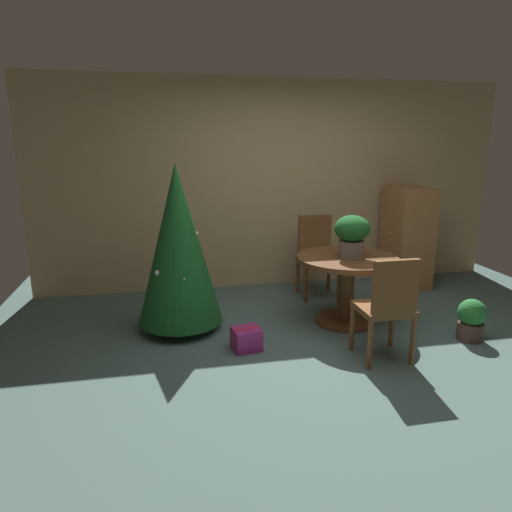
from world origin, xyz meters
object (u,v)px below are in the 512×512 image
object	(u,v)px
round_dining_table	(346,276)
wooden_chair_near	(388,304)
holiday_tree	(178,245)
wooden_cabinet	(407,238)
wooden_chair_far	(317,252)
gift_box_purple	(246,339)
flower_vase	(352,234)
potted_plant	(471,319)

from	to	relation	value
round_dining_table	wooden_chair_near	distance (m)	0.88
holiday_tree	wooden_cabinet	world-z (taller)	holiday_tree
round_dining_table	wooden_chair_far	distance (m)	0.93
gift_box_purple	wooden_chair_near	bearing A→B (deg)	-22.79
round_dining_table	flower_vase	world-z (taller)	flower_vase
round_dining_table	wooden_chair_near	xyz separation A→B (m)	(0.00, -0.88, 0.01)
holiday_tree	wooden_cabinet	bearing A→B (deg)	16.28
round_dining_table	wooden_cabinet	size ratio (longest dim) A/B	0.80
wooden_chair_far	gift_box_purple	distance (m)	1.80
flower_vase	wooden_cabinet	distance (m)	1.67
wooden_chair_far	round_dining_table	bearing A→B (deg)	-90.00
wooden_chair_near	holiday_tree	world-z (taller)	holiday_tree
round_dining_table	flower_vase	bearing A→B (deg)	-57.63
flower_vase	round_dining_table	bearing A→B (deg)	122.37
round_dining_table	wooden_chair_near	world-z (taller)	wooden_chair_near
round_dining_table	holiday_tree	size ratio (longest dim) A/B	0.62
wooden_chair_far	wooden_cabinet	bearing A→B (deg)	5.08
wooden_chair_far	potted_plant	xyz separation A→B (m)	(1.00, -1.58, -0.34)
round_dining_table	gift_box_purple	bearing A→B (deg)	-159.77
potted_plant	round_dining_table	bearing A→B (deg)	147.37
holiday_tree	wooden_chair_far	bearing A→B (deg)	23.96
holiday_tree	wooden_chair_near	bearing A→B (deg)	-32.59
wooden_cabinet	flower_vase	bearing A→B (deg)	-138.94
flower_vase	wooden_cabinet	world-z (taller)	wooden_cabinet
flower_vase	potted_plant	distance (m)	1.38
round_dining_table	potted_plant	size ratio (longest dim) A/B	2.55
flower_vase	wooden_chair_near	xyz separation A→B (m)	(-0.02, -0.85, -0.43)
gift_box_purple	wooden_cabinet	world-z (taller)	wooden_cabinet
gift_box_purple	potted_plant	distance (m)	2.14
wooden_chair_near	gift_box_purple	distance (m)	1.28
gift_box_purple	wooden_cabinet	size ratio (longest dim) A/B	0.22
wooden_chair_far	holiday_tree	size ratio (longest dim) A/B	0.59
holiday_tree	gift_box_purple	bearing A→B (deg)	-47.22
round_dining_table	holiday_tree	bearing A→B (deg)	173.60
wooden_chair_near	wooden_cabinet	distance (m)	2.30
holiday_tree	wooden_cabinet	distance (m)	3.06
flower_vase	holiday_tree	distance (m)	1.71
round_dining_table	gift_box_purple	distance (m)	1.26
wooden_chair_near	flower_vase	bearing A→B (deg)	88.62
flower_vase	wooden_chair_far	size ratio (longest dim) A/B	0.44
round_dining_table	gift_box_purple	xyz separation A→B (m)	(-1.12, -0.41, -0.41)
wooden_chair_near	holiday_tree	distance (m)	2.02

